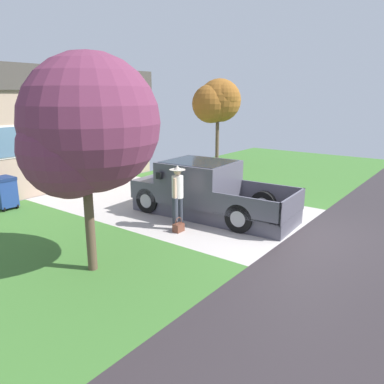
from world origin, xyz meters
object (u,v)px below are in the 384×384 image
object	(u,v)px
house_with_garage	(33,125)
wheeled_trash_bin	(4,192)
person_with_hat	(178,194)
pickup_truck	(202,190)
neighbor_tree	(217,101)
handbag	(179,227)
front_yard_tree	(85,130)

from	to	relation	value
house_with_garage	wheeled_trash_bin	xyz separation A→B (m)	(-3.17, -3.32, -1.79)
person_with_hat	wheeled_trash_bin	distance (m)	6.00
pickup_truck	neighbor_tree	xyz separation A→B (m)	(6.57, 3.79, 2.58)
pickup_truck	neighbor_tree	size ratio (longest dim) A/B	1.16
handbag	house_with_garage	distance (m)	9.56
pickup_truck	house_with_garage	bearing A→B (deg)	88.28
person_with_hat	handbag	size ratio (longest dim) A/B	4.33
house_with_garage	neighbor_tree	distance (m)	8.50
person_with_hat	house_with_garage	world-z (taller)	house_with_garage
neighbor_tree	wheeled_trash_bin	size ratio (longest dim) A/B	4.17
house_with_garage	wheeled_trash_bin	size ratio (longest dim) A/B	8.47
pickup_truck	person_with_hat	distance (m)	1.47
handbag	neighbor_tree	world-z (taller)	neighbor_tree
person_with_hat	wheeled_trash_bin	bearing A→B (deg)	94.19
house_with_garage	front_yard_tree	size ratio (longest dim) A/B	2.01
house_with_garage	wheeled_trash_bin	world-z (taller)	house_with_garage
house_with_garage	neighbor_tree	bearing A→B (deg)	-36.09
pickup_truck	wheeled_trash_bin	world-z (taller)	pickup_truck
handbag	pickup_truck	bearing A→B (deg)	13.90
pickup_truck	front_yard_tree	xyz separation A→B (m)	(-4.45, -0.31, 2.19)
pickup_truck	handbag	distance (m)	1.84
front_yard_tree	house_with_garage	bearing A→B (deg)	65.17
wheeled_trash_bin	handbag	bearing A→B (deg)	-73.46
person_with_hat	handbag	xyz separation A→B (m)	(-0.25, -0.22, -0.86)
wheeled_trash_bin	person_with_hat	bearing A→B (deg)	-70.56
handbag	house_with_garage	xyz separation A→B (m)	(1.43, 9.19, 2.23)
front_yard_tree	wheeled_trash_bin	world-z (taller)	front_yard_tree
front_yard_tree	wheeled_trash_bin	distance (m)	6.31
wheeled_trash_bin	pickup_truck	bearing A→B (deg)	-57.84
handbag	wheeled_trash_bin	world-z (taller)	wheeled_trash_bin
front_yard_tree	neighbor_tree	xyz separation A→B (m)	(11.03, 4.11, 0.39)
pickup_truck	front_yard_tree	world-z (taller)	front_yard_tree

